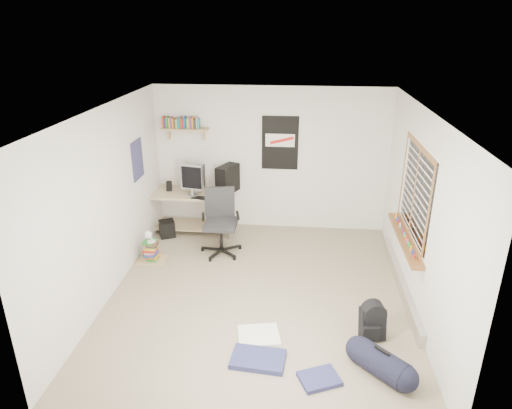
# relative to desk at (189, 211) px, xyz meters

# --- Properties ---
(floor) EXTENTS (4.00, 4.50, 0.01)m
(floor) POSITION_rel_desk_xyz_m (1.41, -1.93, -0.37)
(floor) COLOR gray
(floor) RESTS_ON ground
(ceiling) EXTENTS (4.00, 4.50, 0.01)m
(ceiling) POSITION_rel_desk_xyz_m (1.41, -1.93, 2.14)
(ceiling) COLOR white
(ceiling) RESTS_ON ground
(back_wall) EXTENTS (4.00, 0.01, 2.50)m
(back_wall) POSITION_rel_desk_xyz_m (1.41, 0.32, 0.89)
(back_wall) COLOR silver
(back_wall) RESTS_ON ground
(left_wall) EXTENTS (0.01, 4.50, 2.50)m
(left_wall) POSITION_rel_desk_xyz_m (-0.59, -1.93, 0.89)
(left_wall) COLOR silver
(left_wall) RESTS_ON ground
(right_wall) EXTENTS (0.01, 4.50, 2.50)m
(right_wall) POSITION_rel_desk_xyz_m (3.42, -1.93, 0.89)
(right_wall) COLOR silver
(right_wall) RESTS_ON ground
(desk) EXTENTS (1.66, 0.90, 0.72)m
(desk) POSITION_rel_desk_xyz_m (0.00, 0.00, 0.00)
(desk) COLOR tan
(desk) RESTS_ON floor
(monitor_left) EXTENTS (0.38, 0.22, 0.41)m
(monitor_left) POSITION_rel_desk_xyz_m (0.14, 0.01, 0.56)
(monitor_left) COLOR #ADADB2
(monitor_left) RESTS_ON desk
(monitor_right) EXTENTS (0.40, 0.16, 0.43)m
(monitor_right) POSITION_rel_desk_xyz_m (0.12, -0.20, 0.57)
(monitor_right) COLOR #A6A6AB
(monitor_right) RESTS_ON desk
(pc_tower) EXTENTS (0.38, 0.50, 0.48)m
(pc_tower) POSITION_rel_desk_xyz_m (0.69, 0.07, 0.59)
(pc_tower) COLOR black
(pc_tower) RESTS_ON desk
(keyboard) EXTENTS (0.38, 0.17, 0.02)m
(keyboard) POSITION_rel_desk_xyz_m (0.32, -0.28, 0.36)
(keyboard) COLOR black
(keyboard) RESTS_ON desk
(speaker_left) EXTENTS (0.09, 0.09, 0.17)m
(speaker_left) POSITION_rel_desk_xyz_m (-0.34, 0.02, 0.44)
(speaker_left) COLOR black
(speaker_left) RESTS_ON desk
(speaker_right) EXTENTS (0.12, 0.12, 0.18)m
(speaker_right) POSITION_rel_desk_xyz_m (0.69, -0.26, 0.44)
(speaker_right) COLOR black
(speaker_right) RESTS_ON desk
(office_chair) EXTENTS (0.82, 0.82, 1.05)m
(office_chair) POSITION_rel_desk_xyz_m (0.71, -0.81, 0.12)
(office_chair) COLOR #252528
(office_chair) RESTS_ON floor
(wall_shelf) EXTENTS (0.80, 0.22, 0.24)m
(wall_shelf) POSITION_rel_desk_xyz_m (-0.04, 0.21, 1.42)
(wall_shelf) COLOR tan
(wall_shelf) RESTS_ON back_wall
(poster_back_wall) EXTENTS (0.62, 0.03, 0.92)m
(poster_back_wall) POSITION_rel_desk_xyz_m (1.56, 0.30, 1.19)
(poster_back_wall) COLOR black
(poster_back_wall) RESTS_ON back_wall
(poster_left_wall) EXTENTS (0.02, 0.42, 0.60)m
(poster_left_wall) POSITION_rel_desk_xyz_m (-0.57, -0.73, 1.14)
(poster_left_wall) COLOR navy
(poster_left_wall) RESTS_ON left_wall
(window) EXTENTS (0.10, 1.50, 1.26)m
(window) POSITION_rel_desk_xyz_m (3.36, -1.63, 1.08)
(window) COLOR brown
(window) RESTS_ON right_wall
(baseboard_heater) EXTENTS (0.08, 2.50, 0.18)m
(baseboard_heater) POSITION_rel_desk_xyz_m (3.37, -1.63, -0.28)
(baseboard_heater) COLOR #B7B2A8
(baseboard_heater) RESTS_ON floor
(backpack) EXTENTS (0.32, 0.27, 0.38)m
(backpack) POSITION_rel_desk_xyz_m (2.82, -2.73, -0.16)
(backpack) COLOR black
(backpack) RESTS_ON floor
(duffel_bag) EXTENTS (0.42, 0.42, 0.58)m
(duffel_bag) POSITION_rel_desk_xyz_m (2.83, -3.33, -0.22)
(duffel_bag) COLOR black
(duffel_bag) RESTS_ON floor
(tshirt) EXTENTS (0.55, 0.49, 0.04)m
(tshirt) POSITION_rel_desk_xyz_m (1.50, -2.85, -0.34)
(tshirt) COLOR white
(tshirt) RESTS_ON floor
(jeans_a) EXTENTS (0.62, 0.42, 0.06)m
(jeans_a) POSITION_rel_desk_xyz_m (1.53, -3.27, -0.33)
(jeans_a) COLOR navy
(jeans_a) RESTS_ON floor
(jeans_b) EXTENTS (0.49, 0.44, 0.05)m
(jeans_b) POSITION_rel_desk_xyz_m (2.19, -3.49, -0.34)
(jeans_b) COLOR navy
(jeans_b) RESTS_ON floor
(book_stack) EXTENTS (0.48, 0.43, 0.27)m
(book_stack) POSITION_rel_desk_xyz_m (-0.34, -1.16, -0.21)
(book_stack) COLOR brown
(book_stack) RESTS_ON floor
(desk_lamp) EXTENTS (0.17, 0.23, 0.21)m
(desk_lamp) POSITION_rel_desk_xyz_m (-0.32, -1.18, 0.02)
(desk_lamp) COLOR white
(desk_lamp) RESTS_ON book_stack
(subwoofer) EXTENTS (0.33, 0.33, 0.28)m
(subwoofer) POSITION_rel_desk_xyz_m (-0.33, -0.30, -0.22)
(subwoofer) COLOR black
(subwoofer) RESTS_ON floor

